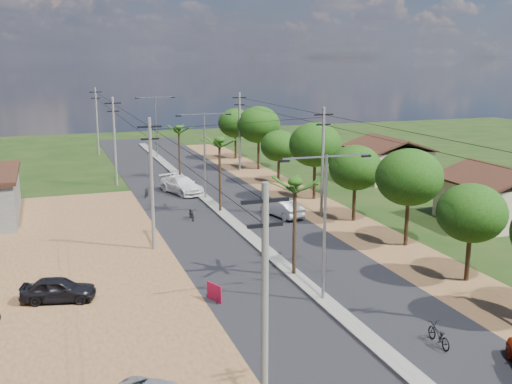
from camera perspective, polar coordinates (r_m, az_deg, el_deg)
ground at (r=32.92m, az=6.37°, el=-10.32°), size 160.00×160.00×0.00m
road at (r=46.10m, az=-1.70°, el=-3.45°), size 12.00×110.00×0.04m
median at (r=48.84m, az=-2.77°, el=-2.44°), size 1.00×90.00×0.18m
dirt_lot_west at (r=37.52m, az=-20.83°, el=-8.14°), size 18.00×46.00×0.04m
dirt_shoulder_east at (r=49.24m, az=7.78°, el=-2.52°), size 5.00×90.00×0.03m
house_east_near at (r=51.05m, az=22.05°, el=-0.05°), size 7.60×7.50×4.60m
house_east_far at (r=65.86m, az=12.44°, el=3.27°), size 7.60×7.50×4.60m
tree_east_b at (r=36.47m, az=19.84°, el=-1.90°), size 4.00×4.00×5.83m
tree_east_c at (r=42.02m, az=14.38°, el=1.36°), size 4.60×4.60×6.83m
tree_east_d at (r=47.84m, az=9.44°, el=2.29°), size 4.20×4.20×6.13m
tree_east_e at (r=54.86m, az=5.65°, el=4.51°), size 4.80×4.80×7.14m
tree_east_f at (r=62.15m, az=2.19°, el=4.40°), size 3.80×3.80×5.52m
tree_east_g at (r=69.63m, az=0.24°, el=6.42°), size 5.00×5.00×7.38m
tree_east_h at (r=77.14m, az=-1.97°, el=6.58°), size 4.40×4.40×6.52m
palm_median_near at (r=34.73m, az=3.75°, el=0.55°), size 2.00×2.00×6.15m
palm_median_mid at (r=49.56m, az=-3.50°, el=4.63°), size 2.00×2.00×6.55m
palm_median_far at (r=65.06m, az=-7.37°, el=5.90°), size 2.00×2.00×5.85m
streetlight_near at (r=31.37m, az=6.58°, el=-2.24°), size 5.10×0.18×8.00m
streetlight_mid at (r=54.50m, az=-4.93°, el=4.15°), size 5.10×0.18×8.00m
streetlight_far at (r=78.78m, az=-9.51°, el=6.65°), size 5.10×0.18×8.00m
utility_pole_w_a at (r=20.05m, az=0.85°, el=-11.02°), size 1.60×0.24×9.00m
utility_pole_w_b at (r=40.55m, az=-9.91°, el=1.02°), size 1.60×0.24×9.00m
utility_pole_w_c at (r=62.08m, az=-13.32°, el=4.87°), size 1.60×0.24×9.00m
utility_pole_w_d at (r=82.87m, az=-14.92°, el=6.67°), size 1.60×0.24×9.00m
utility_pole_e_b at (r=48.66m, az=6.36°, el=3.06°), size 1.60×0.24×9.00m
utility_pole_e_c at (r=68.95m, az=-1.57°, el=5.95°), size 1.60×0.24×9.00m
car_silver_mid at (r=49.17m, az=2.53°, el=-1.59°), size 2.48×4.58×1.43m
car_white_far at (r=58.00m, az=-7.09°, el=0.62°), size 3.92×5.97×1.61m
car_parked_dark at (r=34.15m, az=-18.30°, el=-8.84°), size 4.17×2.45×1.33m
moto_rider_east at (r=29.14m, az=16.99°, el=-12.95°), size 0.83×1.89×0.96m
moto_rider_west_a at (r=48.62m, az=-6.15°, el=-2.09°), size 0.76×1.90×0.98m
moto_rider_west_b at (r=56.85m, az=-10.39°, el=-0.10°), size 0.94×1.55×0.90m
roadside_sign at (r=32.62m, az=-3.99°, el=-9.54°), size 0.54×1.15×1.01m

